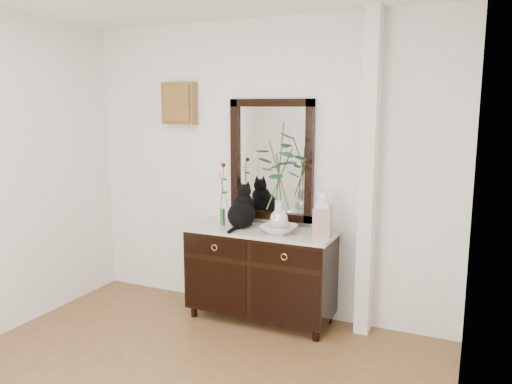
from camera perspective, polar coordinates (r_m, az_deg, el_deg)
The scene contains 10 objects.
wall_back at distance 4.60m, azimuth 0.66°, elevation 2.61°, with size 3.60×0.04×2.70m, color white.
pilaster at distance 4.23m, azimuth 12.74°, elevation 1.72°, with size 0.12×0.20×2.70m, color white.
sideboard at distance 4.54m, azimuth 0.52°, elevation -8.87°, with size 1.33×0.52×0.82m.
wall_mirror at distance 4.54m, azimuth 1.75°, elevation 3.65°, with size 0.80×0.06×1.10m.
key_cabinet at distance 4.93m, azimuth -8.75°, elevation 9.97°, with size 0.35×0.10×0.40m, color brown.
cat at distance 4.45m, azimuth -1.68°, elevation -1.60°, with size 0.28×0.34×0.39m, color black, non-canonical shape.
lotus_bowl at distance 4.29m, azimuth 2.63°, elevation -4.26°, with size 0.29×0.29×0.07m, color silver.
vase_branches at distance 4.20m, azimuth 2.68°, elevation 1.76°, with size 0.45×0.45×0.94m, color silver, non-canonical shape.
bud_vase_rose at distance 4.53m, azimuth -3.88°, elevation -0.18°, with size 0.07×0.07×0.59m, color #2F6531, non-canonical shape.
ginger_jar at distance 4.19m, azimuth 7.66°, elevation -2.43°, with size 0.15×0.15×0.39m, color white, non-canonical shape.
Camera 1 is at (1.83, -2.20, 1.93)m, focal length 35.00 mm.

